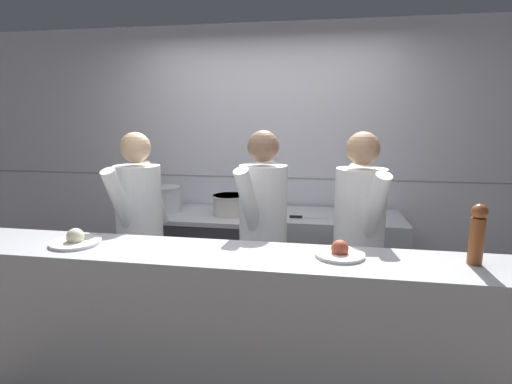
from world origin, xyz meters
The scene contains 15 objects.
ground_plane centered at (0.00, 0.00, 0.00)m, with size 14.00×14.00×0.00m, color #6B6056.
wall_back_tiled centered at (0.00, 1.58, 1.30)m, with size 8.00×0.06×2.60m.
oven_range centered at (-0.57, 1.18, 0.43)m, with size 1.12×0.71×0.86m.
prep_counter centered at (0.64, 1.18, 0.44)m, with size 1.23×0.65×0.88m.
pass_counter centered at (0.06, -0.33, 0.51)m, with size 3.24×0.45×1.02m.
stock_pot centered at (-0.90, 1.16, 0.99)m, with size 0.29×0.29×0.24m.
sauce_pot centered at (-0.28, 1.12, 0.96)m, with size 0.32×0.32×0.19m.
mixing_bowl_steel centered at (0.84, 1.18, 0.92)m, with size 0.25×0.25×0.07m.
chefs_knife centered at (0.40, 1.04, 0.89)m, with size 0.33×0.05×0.02m.
plated_dish_main centered at (-0.84, -0.32, 1.05)m, with size 0.28×0.28×0.10m.
plated_dish_appetiser centered at (0.64, -0.27, 1.05)m, with size 0.26×0.26×0.09m.
pepper_mill centered at (1.29, -0.28, 1.18)m, with size 0.08×0.08×0.30m.
chef_head_cook centered at (-0.78, 0.35, 0.91)m, with size 0.38×0.72×1.64m.
chef_sous centered at (0.13, 0.39, 0.92)m, with size 0.42×0.71×1.65m.
chef_line centered at (0.79, 0.36, 0.92)m, with size 0.42×0.71×1.65m.
Camera 1 is at (0.54, -2.31, 1.75)m, focal length 28.00 mm.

